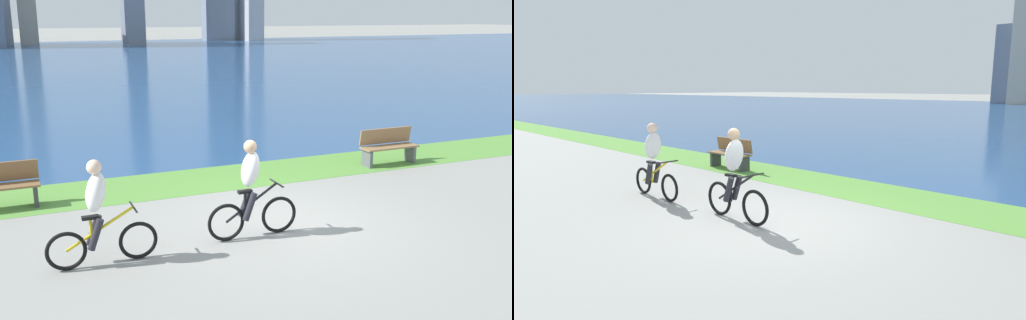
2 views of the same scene
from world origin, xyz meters
TOP-DOWN VIEW (x-y plane):
  - ground_plane at (0.00, 0.00)m, footprint 300.00×300.00m
  - grass_strip_bayside at (0.00, 3.20)m, footprint 120.00×2.01m
  - bay_water_surface at (0.00, 39.33)m, footprint 300.00×70.25m
  - cyclist_lead at (-0.76, -0.39)m, footprint 1.62×0.52m
  - cyclist_trailing at (-3.27, -0.53)m, footprint 1.67×0.52m
  - bench_near_path at (4.31, 2.76)m, footprint 1.50×0.47m

SIDE VIEW (x-z plane):
  - ground_plane at x=0.00m, z-range 0.00..0.00m
  - bay_water_surface at x=0.00m, z-range 0.00..0.00m
  - grass_strip_bayside at x=0.00m, z-range 0.00..0.01m
  - bench_near_path at x=4.31m, z-range 0.00..0.90m
  - cyclist_trailing at x=-3.27m, z-range 0.01..1.65m
  - cyclist_lead at x=-0.76m, z-range -0.01..1.68m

